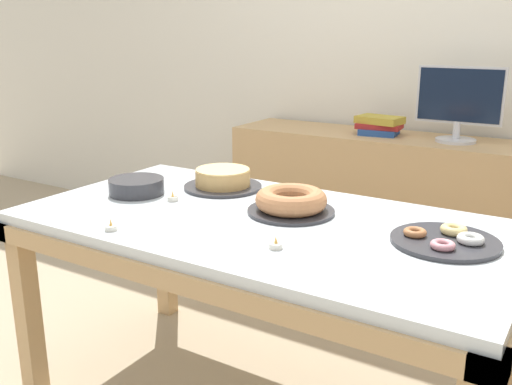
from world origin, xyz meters
TOP-DOWN VIEW (x-y plane):
  - wall_back at (0.00, 1.72)m, footprint 8.00×0.10m
  - dining_table at (0.00, 0.00)m, footprint 1.67×0.89m
  - sideboard at (0.00, 1.42)m, footprint 1.87×0.44m
  - computer_monitor at (0.29, 1.42)m, footprint 0.42×0.20m
  - book_stack at (-0.12, 1.42)m, footprint 0.25×0.20m
  - cake_chocolate_round at (-0.33, 0.24)m, footprint 0.31×0.31m
  - cake_golden_bundt at (0.05, 0.10)m, footprint 0.30×0.30m
  - pastry_platter at (0.58, 0.08)m, footprint 0.32×0.32m
  - plate_stack at (-0.57, 0.00)m, footprint 0.21×0.21m
  - tealight_right_edge at (-0.34, -0.35)m, footprint 0.04×0.04m
  - tealight_left_edge at (-0.39, -0.00)m, footprint 0.04×0.04m
  - tealight_near_cakes at (0.17, -0.22)m, footprint 0.04×0.04m

SIDE VIEW (x-z plane):
  - sideboard at x=0.00m, z-range 0.00..0.79m
  - dining_table at x=0.00m, z-range 0.28..1.01m
  - tealight_right_edge at x=-0.34m, z-range 0.72..0.76m
  - tealight_left_edge at x=-0.39m, z-range 0.72..0.76m
  - tealight_near_cakes at x=0.17m, z-range 0.72..0.76m
  - pastry_platter at x=0.58m, z-range 0.72..0.76m
  - plate_stack at x=-0.57m, z-range 0.73..0.79m
  - cake_chocolate_round at x=-0.33m, z-range 0.72..0.80m
  - cake_golden_bundt at x=0.05m, z-range 0.73..0.81m
  - book_stack at x=-0.12m, z-range 0.79..0.89m
  - computer_monitor at x=0.29m, z-range 0.79..1.17m
  - wall_back at x=0.00m, z-range 0.00..2.60m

